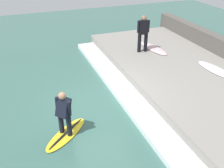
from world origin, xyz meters
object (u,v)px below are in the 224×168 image
object	(u,v)px
surfboard_riding	(66,134)
surfer_riding	(64,111)
surfboard_waiting_near	(153,48)
surfboard_spare	(216,70)
surfer_waiting_near	(143,32)

from	to	relation	value
surfboard_riding	surfer_riding	xyz separation A→B (m)	(0.00, 0.00, 0.79)
surfboard_waiting_near	surfboard_spare	world-z (taller)	same
surfer_riding	surfer_waiting_near	bearing A→B (deg)	42.03
surfboard_spare	surfboard_riding	bearing A→B (deg)	-169.59
surfer_riding	surfer_waiting_near	distance (m)	5.93
surfer_waiting_near	surfboard_waiting_near	xyz separation A→B (m)	(0.64, 0.13, -0.90)
surfer_riding	surfboard_spare	distance (m)	6.30
surfboard_waiting_near	surfboard_spare	size ratio (longest dim) A/B	1.06
surfboard_riding	surfboard_spare	xyz separation A→B (m)	(6.19, 1.14, 0.49)
surfer_riding	surfboard_spare	xyz separation A→B (m)	(6.19, 1.14, -0.30)
surfer_waiting_near	surfboard_spare	xyz separation A→B (m)	(1.80, -2.82, -0.90)
surfer_waiting_near	surfer_riding	bearing A→B (deg)	-137.97
surfboard_riding	surfer_waiting_near	xyz separation A→B (m)	(4.38, 3.95, 1.39)
surfer_waiting_near	surfboard_spare	size ratio (longest dim) A/B	0.87
surfer_waiting_near	surfboard_spare	bearing A→B (deg)	-57.38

